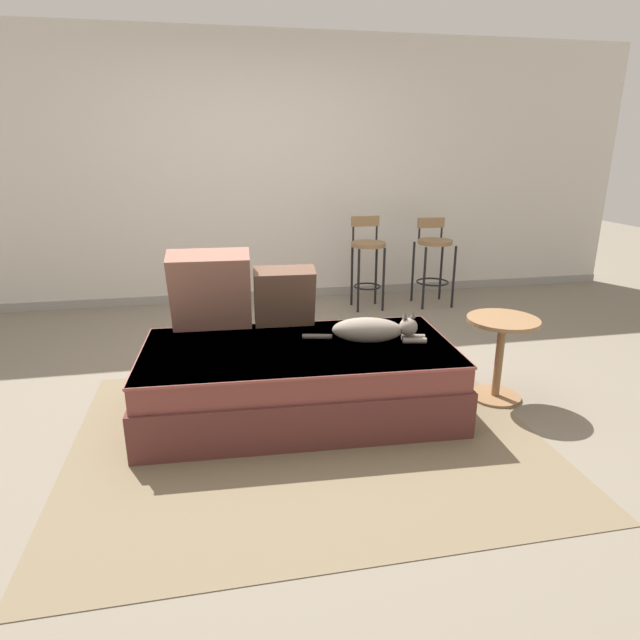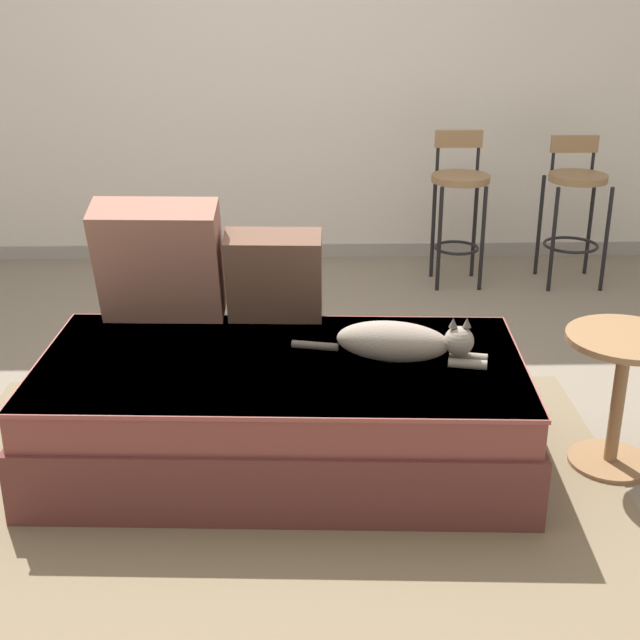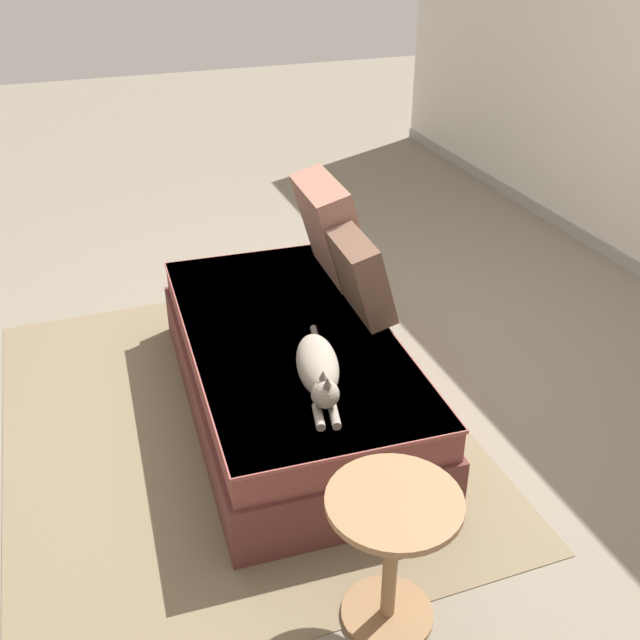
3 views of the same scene
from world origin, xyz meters
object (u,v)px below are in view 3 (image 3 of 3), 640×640
object	(u,v)px
cat	(318,368)
side_table	(392,543)
throw_pillow_middle	(362,276)
throw_pillow_corner	(331,228)
couch	(289,369)

from	to	relation	value
cat	side_table	world-z (taller)	cat
side_table	cat	bearing A→B (deg)	176.83
throw_pillow_middle	cat	world-z (taller)	throw_pillow_middle
throw_pillow_corner	cat	world-z (taller)	throw_pillow_corner
couch	side_table	bearing A→B (deg)	-2.73
throw_pillow_corner	throw_pillow_middle	size ratio (longest dim) A/B	1.29
cat	side_table	distance (m)	0.84
side_table	throw_pillow_corner	bearing A→B (deg)	165.55
couch	cat	bearing A→B (deg)	-1.92
throw_pillow_corner	cat	size ratio (longest dim) A/B	0.72
throw_pillow_corner	throw_pillow_middle	xyz separation A→B (m)	(0.46, -0.02, -0.06)
couch	throw_pillow_middle	bearing A→B (deg)	94.39
throw_pillow_middle	cat	size ratio (longest dim) A/B	0.56
couch	side_table	distance (m)	1.28
throw_pillow_middle	side_table	world-z (taller)	throw_pillow_middle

